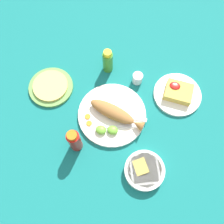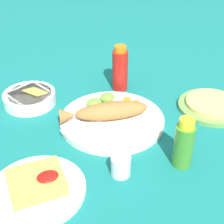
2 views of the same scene
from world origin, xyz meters
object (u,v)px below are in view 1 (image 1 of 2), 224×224
Objects in this scene: salt_cup at (137,79)px; side_plate_fries at (177,94)px; main_plate at (112,114)px; hot_sauce_bottle_red at (75,141)px; hot_sauce_bottle_green at (108,61)px; fried_fish at (115,113)px; fork_near at (129,117)px; fork_far at (125,126)px; tortilla_plate at (51,87)px; guacamole_bowl at (144,170)px.

salt_cup is 0.23× the size of side_plate_fries.
hot_sauce_bottle_red reaches higher than main_plate.
hot_sauce_bottle_green reaches higher than salt_cup.
fork_near is at bearing -158.86° from fried_fish.
tortilla_plate is at bearing 146.00° from fork_far.
fork_near is 0.39m from tortilla_plate.
fork_far is at bearing 158.64° from fried_fish.
fork_far reaches higher than main_plate.
side_plate_fries is 1.35× the size of guacamole_bowl.
fried_fish is at bearing 114.37° from hot_sauce_bottle_green.
fork_near is 0.26m from side_plate_fries.
fried_fish is at bearing 126.22° from fork_far.
fork_far is 1.09× the size of guacamole_bowl.
hot_sauce_bottle_green is 0.29m from tortilla_plate.
fried_fish is 1.93× the size of hot_sauce_bottle_green.
fried_fish is 1.60× the size of guacamole_bowl.
tortilla_plate is at bearing -9.07° from main_plate.
salt_cup is at bearing -91.77° from fried_fish.
side_plate_fries is (-0.25, -0.19, -0.04)m from fried_fish.
main_plate is at bearing 170.93° from tortilla_plate.
hot_sauce_bottle_green reaches higher than side_plate_fries.
hot_sauce_bottle_green is at bearing -141.46° from tortilla_plate.
fork_far is 0.29m from side_plate_fries.
salt_cup is at bearing 89.57° from fork_near.
side_plate_fries and tortilla_plate have the same top height.
hot_sauce_bottle_red is 0.42m from salt_cup.
hot_sauce_bottle_green is 0.52m from guacamole_bowl.
main_plate is 0.22m from hot_sauce_bottle_red.
fork_far is 0.21m from guacamole_bowl.
hot_sauce_bottle_green is at bearing -54.24° from fried_fish.
fork_far is (0.01, 0.05, 0.00)m from fork_near.
fork_far is 3.47× the size of salt_cup.
fork_near reaches higher than tortilla_plate.
guacamole_bowl is (-0.13, 0.16, 0.00)m from fork_far.
salt_cup is (0.01, -0.24, 0.00)m from fork_far.
fork_far is 0.23m from hot_sauce_bottle_red.
salt_cup is 0.25× the size of tortilla_plate.
side_plate_fries is at bearing 172.69° from hot_sauce_bottle_green.
fried_fish reaches higher than main_plate.
fork_near is 0.20m from salt_cup.
salt_cup is at bearing -5.48° from side_plate_fries.
fork_far is at bearing -102.41° from fork_near.
hot_sauce_bottle_green reaches higher than guacamole_bowl.
guacamole_bowl reaches higher than fork_far.
salt_cup is (0.01, -0.20, 0.00)m from fork_near.
fried_fish is 0.26m from hot_sauce_bottle_green.
hot_sauce_bottle_red is at bearing 44.77° from side_plate_fries.
hot_sauce_bottle_green is 0.65× the size of tortilla_plate.
hot_sauce_bottle_green is 0.62× the size of side_plate_fries.
tortilla_plate is (0.32, -0.05, -0.00)m from main_plate.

